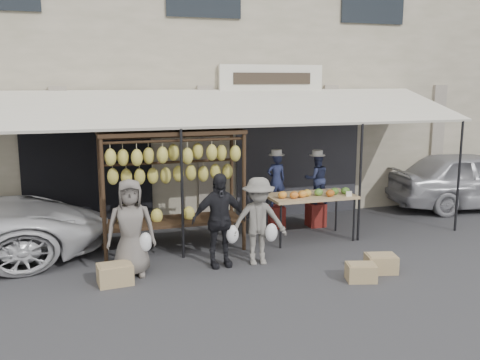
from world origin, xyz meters
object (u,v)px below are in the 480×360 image
object	(u,v)px
customer_right	(258,221)
crate_far	(115,274)
crate_near_a	(361,272)
customer_left	(131,228)
customer_mid	(219,220)
banana_rack	(172,167)
vendor_left	(276,180)
crate_near_b	(381,264)
produce_table	(311,196)
sedan	(474,179)
vendor_right	(317,179)

from	to	relation	value
customer_right	crate_far	distance (m)	2.51
customer_right	crate_near_a	size ratio (longest dim) A/B	3.36
customer_left	customer_mid	distance (m)	1.46
banana_rack	vendor_left	distance (m)	2.59
customer_left	crate_near_b	world-z (taller)	customer_left
produce_table	sedan	bearing A→B (deg)	14.32
produce_table	vendor_left	distance (m)	1.10
customer_left	customer_right	xyz separation A→B (m)	(2.13, -0.10, -0.04)
banana_rack	customer_left	bearing A→B (deg)	-130.18
customer_left	customer_right	bearing A→B (deg)	1.24
banana_rack	crate_far	xyz separation A→B (m)	(-1.18, -1.35, -1.42)
produce_table	customer_right	world-z (taller)	customer_right
vendor_left	crate_near_a	size ratio (longest dim) A/B	2.54
vendor_left	crate_near_b	distance (m)	3.24
vendor_left	crate_far	distance (m)	4.30
customer_mid	customer_left	bearing A→B (deg)	177.91
banana_rack	customer_right	distance (m)	1.88
customer_left	crate_far	size ratio (longest dim) A/B	3.04
banana_rack	crate_near_a	distance (m)	3.76
vendor_right	crate_far	distance (m)	4.98
vendor_left	sedan	size ratio (longest dim) A/B	0.27
crate_far	crate_near_b	bearing A→B (deg)	-10.56
banana_rack	crate_near_b	xyz separation A→B (m)	(3.04, -2.14, -1.43)
crate_near_a	crate_near_b	bearing A→B (deg)	25.26
banana_rack	customer_left	size ratio (longest dim) A/B	1.64
customer_mid	crate_far	size ratio (longest dim) A/B	3.08
vendor_left	customer_right	xyz separation A→B (m)	(-1.12, -2.05, -0.28)
customer_mid	crate_near_a	distance (m)	2.46
sedan	crate_far	bearing A→B (deg)	114.12
customer_right	crate_near_b	xyz separation A→B (m)	(1.79, -0.99, -0.61)
produce_table	vendor_right	world-z (taller)	vendor_right
banana_rack	crate_near_a	xyz separation A→B (m)	(2.53, -2.38, -1.44)
crate_far	produce_table	bearing A→B (deg)	17.56
vendor_right	crate_far	bearing A→B (deg)	32.91
customer_left	crate_near_b	xyz separation A→B (m)	(3.92, -1.10, -0.65)
banana_rack	vendor_right	xyz separation A→B (m)	(3.24, 0.76, -0.53)
vendor_left	customer_left	distance (m)	3.80
customer_right	vendor_left	bearing A→B (deg)	67.82
customer_mid	crate_far	bearing A→B (deg)	-172.12
customer_right	sedan	size ratio (longest dim) A/B	0.36
banana_rack	customer_mid	size ratio (longest dim) A/B	1.62
banana_rack	crate_near_b	bearing A→B (deg)	-35.16
produce_table	vendor_right	distance (m)	1.05
customer_left	sedan	distance (m)	8.82
produce_table	customer_left	size ratio (longest dim) A/B	1.07
banana_rack	produce_table	world-z (taller)	banana_rack
banana_rack	vendor_left	size ratio (longest dim) A/B	2.28
vendor_right	crate_near_b	xyz separation A→B (m)	(-0.20, -2.90, -0.90)
vendor_right	crate_near_a	xyz separation A→B (m)	(-0.71, -3.14, -0.91)
customer_right	crate_near_a	xyz separation A→B (m)	(1.28, -1.24, -0.62)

